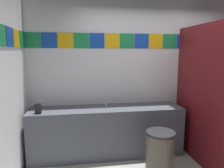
# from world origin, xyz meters

# --- Properties ---
(wall_back) EXTENTS (4.21, 0.09, 2.77)m
(wall_back) POSITION_xyz_m (-0.00, 1.46, 1.39)
(wall_back) COLOR silver
(wall_back) RESTS_ON ground_plane
(vanity_counter) EXTENTS (2.53, 0.55, 0.82)m
(vanity_counter) POSITION_xyz_m (-0.79, 1.15, 0.42)
(vanity_counter) COLOR #4C515B
(vanity_counter) RESTS_ON ground_plane
(faucet_center) EXTENTS (0.04, 0.10, 0.14)m
(faucet_center) POSITION_xyz_m (-0.79, 1.24, 0.87)
(faucet_center) COLOR silver
(faucet_center) RESTS_ON vanity_counter
(soap_dispenser) EXTENTS (0.09, 0.09, 0.16)m
(soap_dispenser) POSITION_xyz_m (-1.86, 0.99, 0.90)
(soap_dispenser) COLOR black
(soap_dispenser) RESTS_ON vanity_counter
(stall_divider) EXTENTS (0.92, 1.51, 2.16)m
(stall_divider) POSITION_xyz_m (0.76, 0.41, 1.08)
(stall_divider) COLOR maroon
(stall_divider) RESTS_ON ground_plane
(toilet) EXTENTS (0.39, 0.49, 0.74)m
(toilet) POSITION_xyz_m (1.17, 1.07, 0.30)
(toilet) COLOR white
(toilet) RESTS_ON ground_plane
(trash_bin) EXTENTS (0.41, 0.41, 0.63)m
(trash_bin) POSITION_xyz_m (-0.12, 0.45, 0.32)
(trash_bin) COLOR brown
(trash_bin) RESTS_ON ground_plane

